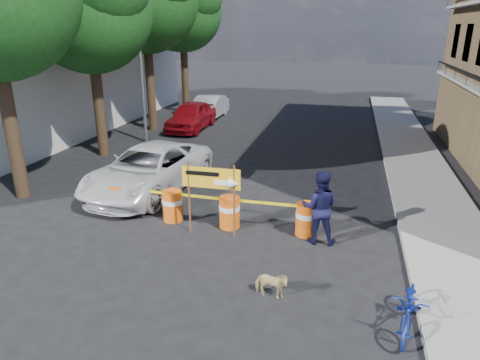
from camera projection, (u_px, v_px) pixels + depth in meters
The scene contains 17 objects.
ground at pixel (198, 250), 10.76m from camera, with size 120.00×120.00×0.00m, color black.
sidewalk_east at pixel (425, 187), 14.77m from camera, with size 2.40×40.00×0.15m, color gray.
white_building at pixel (21, 74), 21.86m from camera, with size 8.00×22.00×6.00m, color silver.
tree_mid_a at pixel (89, 7), 16.67m from camera, with size 5.25×5.00×8.68m.
tree_far at pixel (183, 10), 25.72m from camera, with size 5.04×4.80×8.84m.
streetlamp at pixel (141, 48), 19.31m from camera, with size 1.25×0.18×8.00m.
barrel_far_left at pixel (120, 199), 12.66m from camera, with size 0.58×0.58×0.90m.
barrel_mid_left at pixel (173, 205), 12.24m from camera, with size 0.58×0.58×0.90m.
barrel_mid_right at pixel (230, 211), 11.82m from camera, with size 0.58×0.58×0.90m.
barrel_far_right at pixel (306, 219), 11.37m from camera, with size 0.58×0.58×0.90m.
detour_sign at pixel (219, 184), 10.99m from camera, with size 1.56×0.29×2.01m.
pedestrian at pixel (320, 207), 10.85m from camera, with size 0.94×0.73×1.93m, color black.
bicycle at pixel (413, 289), 7.64m from camera, with size 0.61×0.92×1.76m, color #132BA2.
dog at pixel (271, 285), 8.77m from camera, with size 0.33×0.72×0.61m, color tan.
suv_white at pixel (149, 169), 14.38m from camera, with size 2.52×5.46×1.52m, color silver.
sedan_red at pixel (191, 116), 23.07m from camera, with size 1.76×4.38×1.49m, color maroon.
sedan_silver at pixel (208, 108), 25.76m from camera, with size 1.45×4.16×1.37m, color silver.
Camera 1 is at (3.37, -8.98, 5.29)m, focal length 32.00 mm.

